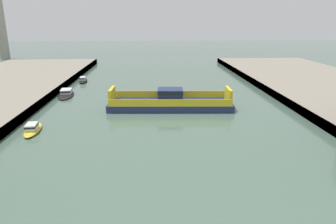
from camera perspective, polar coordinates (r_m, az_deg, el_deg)
chain_ferry at (r=49.32m, az=0.42°, el=1.84°), size 19.90×6.88×3.30m
moored_boat_near_left at (r=42.75m, az=-23.87°, el=-2.84°), size 2.45×5.96×1.17m
moored_boat_near_right at (r=60.96m, az=-18.41°, el=3.32°), size 3.55×7.92×1.16m
moored_boat_mid_left at (r=73.35m, az=-15.51°, el=5.75°), size 2.29×5.85×1.23m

